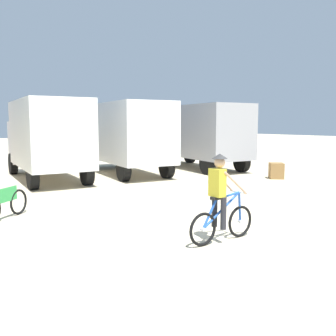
# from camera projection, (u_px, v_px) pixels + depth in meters

# --- Properties ---
(ground_plane) EXTENTS (120.00, 120.00, 0.00)m
(ground_plane) POSITION_uv_depth(u_px,v_px,m) (265.00, 226.00, 8.98)
(ground_plane) COLOR beige
(box_truck_white_box) EXTENTS (2.92, 6.92, 3.35)m
(box_truck_white_box) POSITION_uv_depth(u_px,v_px,m) (46.00, 136.00, 16.19)
(box_truck_white_box) COLOR white
(box_truck_white_box) RESTS_ON ground
(box_truck_avon_van) EXTENTS (3.12, 6.97, 3.35)m
(box_truck_avon_van) POSITION_uv_depth(u_px,v_px,m) (126.00, 135.00, 18.17)
(box_truck_avon_van) COLOR white
(box_truck_avon_van) RESTS_ON ground
(box_truck_grey_hauler) EXTENTS (3.12, 6.97, 3.35)m
(box_truck_grey_hauler) POSITION_uv_depth(u_px,v_px,m) (200.00, 134.00, 20.28)
(box_truck_grey_hauler) COLOR #9E9EA3
(box_truck_grey_hauler) RESTS_ON ground
(cyclist_orange_shirt) EXTENTS (1.73, 0.52, 1.82)m
(cyclist_orange_shirt) POSITION_uv_depth(u_px,v_px,m) (221.00, 201.00, 7.72)
(cyclist_orange_shirt) COLOR black
(cyclist_orange_shirt) RESTS_ON ground
(bicycle_spare) EXTENTS (1.35, 1.17, 0.97)m
(bicycle_spare) POSITION_uv_depth(u_px,v_px,m) (5.00, 204.00, 9.61)
(bicycle_spare) COLOR black
(bicycle_spare) RESTS_ON ground
(supply_crate) EXTENTS (0.85, 0.85, 0.69)m
(supply_crate) POSITION_uv_depth(u_px,v_px,m) (276.00, 171.00, 16.71)
(supply_crate) COLOR olive
(supply_crate) RESTS_ON ground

